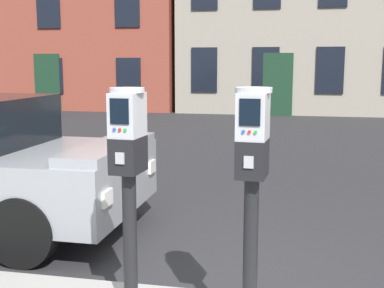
% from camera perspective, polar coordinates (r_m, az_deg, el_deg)
% --- Properties ---
extents(parking_meter_near_kerb, '(0.23, 0.26, 1.49)m').
position_cam_1_polar(parking_meter_near_kerb, '(3.15, -7.26, -2.07)').
color(parking_meter_near_kerb, black).
rests_on(parking_meter_near_kerb, sidewalk_slab).
extents(parking_meter_twin_adjacent, '(0.23, 0.26, 1.50)m').
position_cam_1_polar(parking_meter_twin_adjacent, '(2.99, 6.86, -2.54)').
color(parking_meter_twin_adjacent, black).
rests_on(parking_meter_twin_adjacent, sidewalk_slab).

